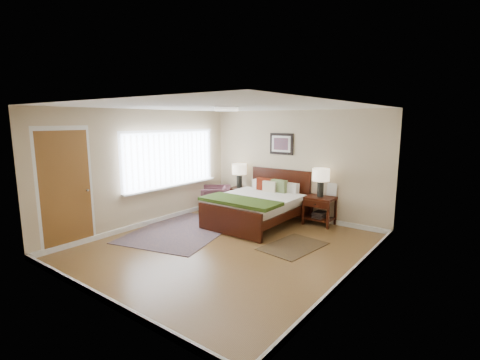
{
  "coord_description": "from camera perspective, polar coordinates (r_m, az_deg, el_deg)",
  "views": [
    {
      "loc": [
        3.82,
        -4.68,
        2.27
      ],
      "look_at": [
        -0.45,
        0.97,
        1.05
      ],
      "focal_mm": 26.0,
      "sensor_mm": 36.0,
      "label": 1
    }
  ],
  "objects": [
    {
      "name": "bed",
      "position": [
        7.66,
        2.92,
        -3.53
      ],
      "size": [
        1.69,
        2.05,
        1.1
      ],
      "color": "#331007",
      "rests_on": "ground"
    },
    {
      "name": "rug_navy",
      "position": [
        6.51,
        8.71,
        -10.69
      ],
      "size": [
        0.95,
        1.3,
        0.01
      ],
      "primitive_type": "cube",
      "rotation": [
        0.0,
        0.0,
        -0.12
      ],
      "color": "black",
      "rests_on": "ground"
    },
    {
      "name": "lamp_left",
      "position": [
        8.81,
        -0.11,
        1.5
      ],
      "size": [
        0.37,
        0.37,
        0.61
      ],
      "color": "black",
      "rests_on": "nightstand_left"
    },
    {
      "name": "left_wall",
      "position": [
        7.73,
        -15.2,
        1.85
      ],
      "size": [
        0.04,
        5.0,
        2.5
      ],
      "primitive_type": "cube",
      "color": "#C6B28F",
      "rests_on": "ground"
    },
    {
      "name": "ceil_fixture",
      "position": [
        6.05,
        -2.22,
        11.62
      ],
      "size": [
        0.44,
        0.44,
        0.08
      ],
      "color": "white",
      "rests_on": "ceiling"
    },
    {
      "name": "rug_persian",
      "position": [
        7.44,
        -9.44,
        -8.08
      ],
      "size": [
        2.32,
        2.83,
        0.01
      ],
      "primitive_type": "cube",
      "rotation": [
        0.0,
        0.0,
        0.26
      ],
      "color": "#0C1B3D",
      "rests_on": "ground"
    },
    {
      "name": "floor",
      "position": [
        6.45,
        -2.07,
        -10.82
      ],
      "size": [
        5.0,
        5.0,
        0.0
      ],
      "primitive_type": "plane",
      "color": "brown",
      "rests_on": "ground"
    },
    {
      "name": "window",
      "position": [
        8.12,
        -11.11,
        3.27
      ],
      "size": [
        0.11,
        2.72,
        1.32
      ],
      "color": "silver",
      "rests_on": "left_wall"
    },
    {
      "name": "front_wall",
      "position": [
        4.51,
        -22.64,
        -4.05
      ],
      "size": [
        4.5,
        0.04,
        2.5
      ],
      "primitive_type": "cube",
      "color": "#C6B28F",
      "rests_on": "ground"
    },
    {
      "name": "back_wall",
      "position": [
        8.2,
        8.96,
        2.51
      ],
      "size": [
        4.5,
        0.04,
        2.5
      ],
      "primitive_type": "cube",
      "color": "#C6B28F",
      "rests_on": "ground"
    },
    {
      "name": "door",
      "position": [
        6.83,
        -26.66,
        -1.39
      ],
      "size": [
        0.06,
        1.0,
        2.18
      ],
      "color": "silver",
      "rests_on": "ground"
    },
    {
      "name": "armchair",
      "position": [
        8.77,
        -3.97,
        -3.06
      ],
      "size": [
        0.99,
        0.98,
        0.65
      ],
      "primitive_type": "imported",
      "rotation": [
        0.0,
        0.0,
        -0.94
      ],
      "color": "brown",
      "rests_on": "ground"
    },
    {
      "name": "lamp_right",
      "position": [
        7.69,
        13.13,
        0.49
      ],
      "size": [
        0.37,
        0.37,
        0.61
      ],
      "color": "black",
      "rests_on": "nightstand_right"
    },
    {
      "name": "nightstand_left",
      "position": [
        8.89,
        -0.18,
        -2.07
      ],
      "size": [
        0.48,
        0.43,
        0.57
      ],
      "color": "#331007",
      "rests_on": "ground"
    },
    {
      "name": "ceiling",
      "position": [
        6.05,
        -2.22,
        11.95
      ],
      "size": [
        4.5,
        5.0,
        0.02
      ],
      "primitive_type": "cube",
      "color": "white",
      "rests_on": "back_wall"
    },
    {
      "name": "nightstand_right",
      "position": [
        7.81,
        12.89,
        -4.46
      ],
      "size": [
        0.63,
        0.47,
        0.63
      ],
      "color": "#331007",
      "rests_on": "ground"
    },
    {
      "name": "right_wall",
      "position": [
        5.04,
        18.13,
        -2.39
      ],
      "size": [
        0.04,
        5.0,
        2.5
      ],
      "primitive_type": "cube",
      "color": "#C6B28F",
      "rests_on": "ground"
    },
    {
      "name": "wall_art",
      "position": [
        8.3,
        6.8,
        5.91
      ],
      "size": [
        0.62,
        0.05,
        0.5
      ],
      "color": "black",
      "rests_on": "back_wall"
    }
  ]
}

